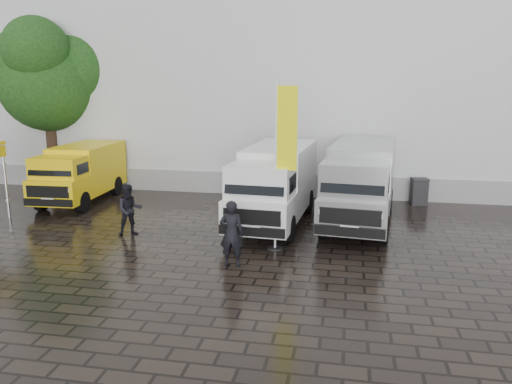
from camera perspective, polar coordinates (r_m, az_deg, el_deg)
ground at (r=15.13m, az=1.35°, el=-7.17°), size 120.00×120.00×0.00m
exhibition_hall at (r=30.07m, az=10.47°, el=14.08°), size 44.00×16.00×12.00m
hall_plinth at (r=22.49m, az=9.73°, el=0.56°), size 44.00×0.15×1.00m
van_yellow at (r=22.61m, az=-19.44°, el=1.89°), size 2.24×5.27×2.39m
van_white at (r=18.06m, az=2.16°, el=0.64°), size 2.55×6.50×2.76m
van_silver at (r=18.41m, az=11.83°, el=0.75°), size 2.84×6.74×2.84m
flagpole at (r=14.95m, az=2.98°, el=4.10°), size 0.88×0.50×5.19m
tree at (r=26.54m, az=-22.79°, el=12.05°), size 4.61×4.61×8.27m
wheelie_bin at (r=22.10m, az=18.14°, el=0.07°), size 0.74×0.74×1.12m
person_front at (r=13.97m, az=-2.81°, el=-4.76°), size 0.70×0.47×1.90m
person_tent at (r=17.30m, az=-14.23°, el=-1.99°), size 1.07×1.01×1.75m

